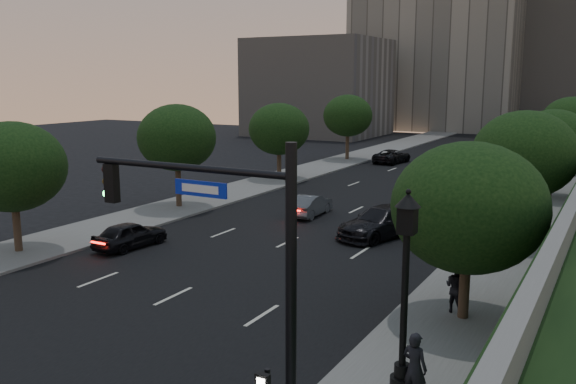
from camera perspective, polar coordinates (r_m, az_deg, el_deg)
The scene contains 25 objects.
ground at distance 20.89m, azimuth -19.69°, elevation -13.37°, with size 160.00×160.00×0.00m, color black.
road_surface at distance 45.56m, azimuth 9.82°, elevation -0.05°, with size 16.00×140.00×0.02m, color black.
sidewalk_right at distance 43.33m, azimuth 22.70°, elevation -1.17°, with size 4.50×140.00×0.15m, color slate.
sidewalk_left at distance 49.81m, azimuth -1.36°, elevation 1.08°, with size 4.50×140.00×0.15m, color slate.
office_block_left at distance 108.48m, azimuth 14.19°, elevation 14.32°, with size 26.00×20.00×32.00m, color gray.
office_block_mid at distance 114.75m, azimuth 25.36°, elevation 11.91°, with size 22.00×18.00×26.00m, color #9B968E.
office_block_filler at distance 91.85m, azimuth 2.89°, elevation 9.74°, with size 18.00×16.00×14.00m, color #9B968E.
tree_right_a at distance 21.22m, azimuth 16.55°, elevation -1.40°, with size 5.20×5.20×6.24m.
tree_right_b at distance 32.83m, azimuth 21.27°, elevation 3.29°, with size 5.20×5.20×6.74m.
tree_right_c at distance 45.73m, azimuth 23.56°, elevation 4.35°, with size 5.20×5.20×6.24m.
tree_right_d at distance 59.60m, azimuth 25.00°, elevation 5.96°, with size 5.20×5.20×6.74m.
tree_left_a at distance 31.27m, azimuth -24.42°, elevation 2.16°, with size 5.00×5.00×6.34m.
tree_left_b at distance 39.48m, azimuth -10.36°, elevation 5.02°, with size 5.00×5.00×6.71m.
tree_left_c at distance 50.19m, azimuth -0.85°, elevation 5.91°, with size 5.00×5.00×6.34m.
tree_left_d at distance 62.65m, azimuth 5.62°, elevation 7.12°, with size 5.00×5.00×6.71m.
traffic_signal_mast at distance 13.55m, azimuth -3.81°, elevation -9.23°, with size 5.68×0.56×7.00m.
street_lamp at distance 15.87m, azimuth 10.82°, elevation -10.38°, with size 0.64×0.64×5.62m.
sedan_near_left at distance 31.18m, azimuth -14.55°, elevation -3.88°, with size 1.59×3.94×1.34m, color black.
sedan_mid_left at distance 37.22m, azimuth 2.08°, elevation -1.24°, with size 1.40×4.02×1.32m, color #53555A.
sedan_far_left at distance 61.55m, azimuth 9.72°, elevation 3.32°, with size 2.27×4.92×1.37m, color black.
sedan_near_right at distance 32.58m, azimuth 8.75°, elevation -2.81°, with size 2.25×5.53×1.61m, color black.
sedan_far_right at distance 55.47m, azimuth 20.90°, elevation 2.03°, with size 1.69×4.20×1.43m, color #595B61.
pedestrian_a at distance 16.30m, azimuth 11.75°, elevation -15.78°, with size 0.68×0.45×1.87m, color black.
pedestrian_b at distance 22.39m, azimuth 15.50°, elevation -8.59°, with size 0.89×0.69×1.82m, color black.
pedestrian_c at distance 30.20m, azimuth 19.56°, elevation -4.07°, with size 0.94×0.39×1.60m, color black.
Camera 1 is at (14.72, -12.32, 8.25)m, focal length 38.00 mm.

